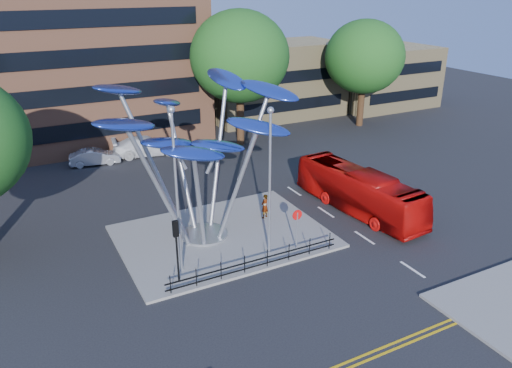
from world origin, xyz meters
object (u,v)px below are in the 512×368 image
pedestrian (265,206)px  tree_far (365,57)px  traffic_light_island (176,238)px  no_entry_sign_island (297,223)px  parked_car_right (146,146)px  parked_car_mid (95,157)px  tree_right (240,57)px  street_lamp_left (176,178)px  street_lamp_right (270,169)px  leaf_sculpture (197,126)px  red_bus (359,191)px

pedestrian → tree_far: bearing=-165.7°
traffic_light_island → no_entry_sign_island: size_ratio=1.40×
parked_car_right → parked_car_mid: bearing=103.1°
tree_right → street_lamp_left: bearing=-124.0°
tree_right → traffic_light_island: bearing=-123.7°
street_lamp_left → no_entry_sign_island: size_ratio=3.59×
street_lamp_left → parked_car_right: street_lamp_left is taller
tree_far → street_lamp_right: size_ratio=1.30×
parked_car_mid → street_lamp_left: bearing=-169.0°
street_lamp_right → street_lamp_left: bearing=174.3°
leaf_sculpture → parked_car_right: size_ratio=2.23×
street_lamp_left → tree_far: bearing=34.9°
tree_right → street_lamp_right: (-7.50, -19.00, -2.94)m
parked_car_mid → parked_car_right: size_ratio=0.72×
leaf_sculpture → parked_car_right: leaf_sculpture is taller
street_lamp_left → no_entry_sign_island: street_lamp_left is taller
tree_right → leaf_sculpture: size_ratio=0.95×
street_lamp_left → no_entry_sign_island: bearing=-8.6°
tree_right → parked_car_mid: (-13.23, 0.57, -7.36)m
no_entry_sign_island → pedestrian: bearing=85.3°
pedestrian → parked_car_right: 16.37m
tree_far → street_lamp_left: size_ratio=1.23×
tree_right → red_bus: (0.50, -16.77, -6.60)m
tree_right → red_bus: 18.03m
pedestrian → parked_car_mid: (-7.59, 15.64, -0.28)m
traffic_light_island → parked_car_mid: size_ratio=0.84×
tree_right → no_entry_sign_island: (-6.00, -19.48, -6.22)m
parked_car_right → no_entry_sign_island: bearing=-164.7°
tree_right → parked_car_right: 11.37m
tree_far → leaf_sculpture: bearing=-147.5°
tree_right → parked_car_right: (-8.73, 1.00, -7.21)m
leaf_sculpture → tree_far: bearing=32.5°
tree_far → parked_car_mid: bearing=178.8°
tree_right → no_entry_sign_island: size_ratio=4.94×
tree_far → pedestrian: 25.51m
tree_right → street_lamp_left: tree_right is taller
tree_right → no_entry_sign_island: 21.31m
red_bus → street_lamp_right: bearing=-169.3°
leaf_sculpture → parked_car_mid: (-3.16, 15.89, -6.20)m
leaf_sculpture → no_entry_sign_island: bearing=-45.7°
traffic_light_island → red_bus: 13.82m
parked_car_right → traffic_light_island: bearing=175.9°
leaf_sculpture → traffic_light_island: bearing=-125.0°
traffic_light_island → pedestrian: bearing=31.0°
leaf_sculpture → traffic_light_island: (-2.93, -4.18, -4.26)m
red_bus → tree_far: bearing=46.3°
street_lamp_right → no_entry_sign_island: street_lamp_right is taller
street_lamp_left → parked_car_right: size_ratio=1.54×
tree_far → pedestrian: (-19.64, -15.07, -6.15)m
traffic_light_island → parked_car_right: size_ratio=0.60×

